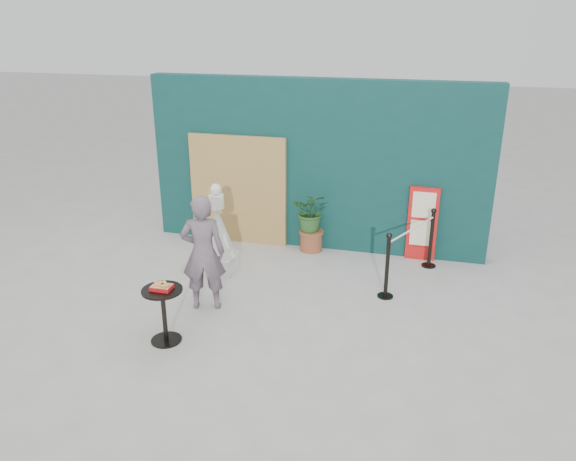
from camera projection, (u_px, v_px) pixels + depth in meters
name	position (u px, v px, depth m)	size (l,w,h in m)	color
ground	(265.00, 330.00, 7.56)	(60.00, 60.00, 0.00)	#ADAAA5
back_wall	(316.00, 165.00, 9.86)	(6.00, 0.30, 3.00)	#0B3230
bamboo_fence	(238.00, 190.00, 10.19)	(1.80, 0.08, 2.00)	tan
woman	(203.00, 253.00, 7.88)	(0.62, 0.41, 1.70)	#695A63
menu_board	(422.00, 224.00, 9.54)	(0.50, 0.07, 1.30)	red
statue	(218.00, 236.00, 9.12)	(0.59, 0.59, 1.50)	silver
cafe_table	(163.00, 307.00, 7.15)	(0.52, 0.52, 0.75)	black
food_basket	(162.00, 287.00, 7.05)	(0.26, 0.19, 0.11)	#B31313
planter	(312.00, 217.00, 9.92)	(0.65, 0.56, 1.10)	brown
stanchion_barrier	(410.00, 252.00, 8.81)	(0.84, 1.54, 1.03)	black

